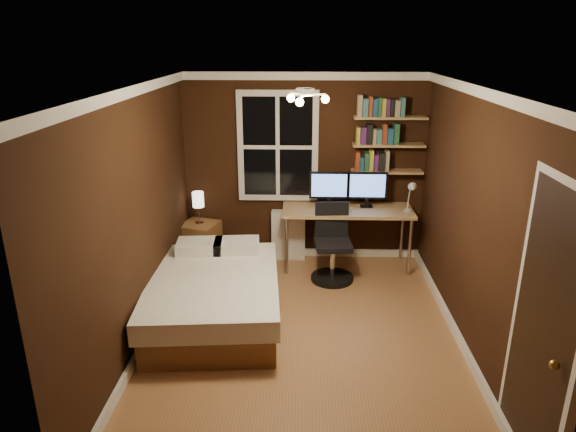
{
  "coord_description": "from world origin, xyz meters",
  "views": [
    {
      "loc": [
        -0.01,
        -4.58,
        2.9
      ],
      "look_at": [
        -0.17,
        0.45,
        1.15
      ],
      "focal_mm": 32.0,
      "sensor_mm": 36.0,
      "label": 1
    }
  ],
  "objects_px": {
    "bedside_lamp": "(199,208)",
    "radiator": "(288,235)",
    "nightstand": "(201,243)",
    "monitor_left": "(329,189)",
    "office_chair": "(332,251)",
    "desk_lamp": "(410,196)",
    "desk": "(347,213)",
    "monitor_right": "(367,190)",
    "bed": "(214,296)"
  },
  "relations": [
    {
      "from": "monitor_left",
      "to": "desk_lamp",
      "type": "xyz_separation_m",
      "value": [
        1.01,
        -0.23,
        -0.02
      ]
    },
    {
      "from": "nightstand",
      "to": "desk_lamp",
      "type": "xyz_separation_m",
      "value": [
        2.72,
        -0.18,
        0.74
      ]
    },
    {
      "from": "desk",
      "to": "bed",
      "type": "bearing_deg",
      "value": -136.49
    },
    {
      "from": "nightstand",
      "to": "desk_lamp",
      "type": "height_order",
      "value": "desk_lamp"
    },
    {
      "from": "nightstand",
      "to": "monitor_left",
      "type": "distance_m",
      "value": 1.88
    },
    {
      "from": "monitor_right",
      "to": "office_chair",
      "type": "height_order",
      "value": "monitor_right"
    },
    {
      "from": "bed",
      "to": "monitor_right",
      "type": "height_order",
      "value": "monitor_right"
    },
    {
      "from": "office_chair",
      "to": "monitor_right",
      "type": "bearing_deg",
      "value": 42.18
    },
    {
      "from": "bedside_lamp",
      "to": "radiator",
      "type": "relative_size",
      "value": 0.63
    },
    {
      "from": "office_chair",
      "to": "nightstand",
      "type": "bearing_deg",
      "value": 161.2
    },
    {
      "from": "monitor_right",
      "to": "desk_lamp",
      "type": "xyz_separation_m",
      "value": [
        0.51,
        -0.23,
        -0.02
      ]
    },
    {
      "from": "bedside_lamp",
      "to": "nightstand",
      "type": "bearing_deg",
      "value": 0.0
    },
    {
      "from": "monitor_right",
      "to": "monitor_left",
      "type": "bearing_deg",
      "value": 180.0
    },
    {
      "from": "nightstand",
      "to": "office_chair",
      "type": "relative_size",
      "value": 0.58
    },
    {
      "from": "desk",
      "to": "monitor_right",
      "type": "distance_m",
      "value": 0.4
    },
    {
      "from": "desk",
      "to": "office_chair",
      "type": "height_order",
      "value": "office_chair"
    },
    {
      "from": "nightstand",
      "to": "radiator",
      "type": "height_order",
      "value": "radiator"
    },
    {
      "from": "bed",
      "to": "bedside_lamp",
      "type": "bearing_deg",
      "value": 101.7
    },
    {
      "from": "radiator",
      "to": "monitor_left",
      "type": "bearing_deg",
      "value": -13.88
    },
    {
      "from": "office_chair",
      "to": "desk_lamp",
      "type": "bearing_deg",
      "value": 10.37
    },
    {
      "from": "bedside_lamp",
      "to": "radiator",
      "type": "xyz_separation_m",
      "value": [
        1.18,
        0.18,
        -0.43
      ]
    },
    {
      "from": "monitor_right",
      "to": "desk_lamp",
      "type": "height_order",
      "value": "monitor_right"
    },
    {
      "from": "nightstand",
      "to": "monitor_left",
      "type": "height_order",
      "value": "monitor_left"
    },
    {
      "from": "radiator",
      "to": "office_chair",
      "type": "relative_size",
      "value": 0.7
    },
    {
      "from": "bedside_lamp",
      "to": "radiator",
      "type": "distance_m",
      "value": 1.27
    },
    {
      "from": "radiator",
      "to": "monitor_right",
      "type": "height_order",
      "value": "monitor_right"
    },
    {
      "from": "nightstand",
      "to": "office_chair",
      "type": "height_order",
      "value": "office_chair"
    },
    {
      "from": "desk",
      "to": "monitor_left",
      "type": "xyz_separation_m",
      "value": [
        -0.24,
        0.08,
        0.3
      ]
    },
    {
      "from": "monitor_right",
      "to": "office_chair",
      "type": "distance_m",
      "value": 0.95
    },
    {
      "from": "nightstand",
      "to": "desk",
      "type": "distance_m",
      "value": 2.01
    },
    {
      "from": "monitor_left",
      "to": "desk_lamp",
      "type": "distance_m",
      "value": 1.03
    },
    {
      "from": "bedside_lamp",
      "to": "monitor_left",
      "type": "distance_m",
      "value": 1.74
    },
    {
      "from": "bed",
      "to": "desk",
      "type": "xyz_separation_m",
      "value": [
        1.52,
        1.44,
        0.47
      ]
    },
    {
      "from": "radiator",
      "to": "desk_lamp",
      "type": "distance_m",
      "value": 1.72
    },
    {
      "from": "bedside_lamp",
      "to": "office_chair",
      "type": "height_order",
      "value": "bedside_lamp"
    },
    {
      "from": "monitor_right",
      "to": "desk",
      "type": "bearing_deg",
      "value": -161.5
    },
    {
      "from": "monitor_right",
      "to": "radiator",
      "type": "bearing_deg",
      "value": 172.69
    },
    {
      "from": "monitor_left",
      "to": "monitor_right",
      "type": "distance_m",
      "value": 0.49
    },
    {
      "from": "bed",
      "to": "desk",
      "type": "distance_m",
      "value": 2.15
    },
    {
      "from": "monitor_right",
      "to": "office_chair",
      "type": "xyz_separation_m",
      "value": [
        -0.46,
        -0.49,
        -0.67
      ]
    },
    {
      "from": "desk_lamp",
      "to": "office_chair",
      "type": "bearing_deg",
      "value": -165.02
    },
    {
      "from": "nightstand",
      "to": "desk_lamp",
      "type": "distance_m",
      "value": 2.83
    },
    {
      "from": "office_chair",
      "to": "desk",
      "type": "bearing_deg",
      "value": 58.38
    },
    {
      "from": "desk",
      "to": "monitor_left",
      "type": "distance_m",
      "value": 0.39
    },
    {
      "from": "nightstand",
      "to": "bedside_lamp",
      "type": "relative_size",
      "value": 1.29
    },
    {
      "from": "desk",
      "to": "office_chair",
      "type": "relative_size",
      "value": 1.73
    },
    {
      "from": "bed",
      "to": "office_chair",
      "type": "height_order",
      "value": "office_chair"
    },
    {
      "from": "monitor_left",
      "to": "office_chair",
      "type": "xyz_separation_m",
      "value": [
        0.04,
        -0.49,
        -0.67
      ]
    },
    {
      "from": "monitor_left",
      "to": "office_chair",
      "type": "distance_m",
      "value": 0.83
    },
    {
      "from": "bed",
      "to": "bedside_lamp",
      "type": "distance_m",
      "value": 1.63
    }
  ]
}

